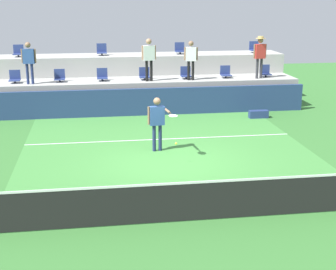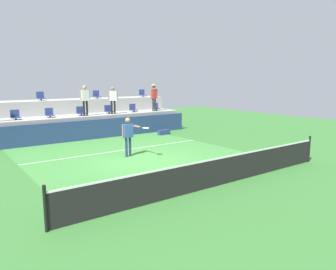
{
  "view_description": "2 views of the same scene",
  "coord_description": "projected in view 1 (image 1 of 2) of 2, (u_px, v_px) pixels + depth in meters",
  "views": [
    {
      "loc": [
        -2.19,
        -13.87,
        4.79
      ],
      "look_at": [
        -0.24,
        -0.91,
        1.09
      ],
      "focal_mm": 53.92,
      "sensor_mm": 36.0,
      "label": 1
    },
    {
      "loc": [
        -6.94,
        -10.92,
        3.3
      ],
      "look_at": [
        0.44,
        -0.81,
        1.15
      ],
      "focal_mm": 34.39,
      "sensor_mm": 36.0,
      "label": 2
    }
  ],
  "objects": [
    {
      "name": "ground_plane",
      "position": [
        172.0,
        162.0,
        14.82
      ],
      "size": [
        40.0,
        40.0,
        0.0
      ],
      "primitive_type": "plane",
      "color": "#336B2D"
    },
    {
      "name": "court_inner_paint",
      "position": [
        167.0,
        152.0,
        15.77
      ],
      "size": [
        9.0,
        10.0,
        0.01
      ],
      "primitive_type": "cube",
      "color": "#3D7F38",
      "rests_on": "ground_plane"
    },
    {
      "name": "court_service_line",
      "position": [
        161.0,
        139.0,
        17.1
      ],
      "size": [
        9.0,
        0.06,
        0.0
      ],
      "primitive_type": "cube",
      "color": "white",
      "rests_on": "ground_plane"
    },
    {
      "name": "tennis_net",
      "position": [
        200.0,
        199.0,
        10.88
      ],
      "size": [
        10.48,
        0.08,
        1.07
      ],
      "color": "black",
      "rests_on": "ground_plane"
    },
    {
      "name": "sponsor_backboard",
      "position": [
        149.0,
        102.0,
        20.38
      ],
      "size": [
        13.0,
        0.16,
        1.1
      ],
      "primitive_type": "cube",
      "color": "navy",
      "rests_on": "ground_plane"
    },
    {
      "name": "seating_tier_lower",
      "position": [
        145.0,
        94.0,
        21.6
      ],
      "size": [
        13.0,
        1.8,
        1.25
      ],
      "primitive_type": "cube",
      "color": "#9E9E99",
      "rests_on": "ground_plane"
    },
    {
      "name": "seating_tier_upper",
      "position": [
        141.0,
        77.0,
        23.19
      ],
      "size": [
        13.0,
        1.8,
        2.1
      ],
      "primitive_type": "cube",
      "color": "#9E9E99",
      "rests_on": "ground_plane"
    },
    {
      "name": "stadium_chair_lower_far_left",
      "position": [
        15.0,
        78.0,
        20.54
      ],
      "size": [
        0.44,
        0.4,
        0.52
      ],
      "color": "#2D2D33",
      "rests_on": "seating_tier_lower"
    },
    {
      "name": "stadium_chair_lower_left",
      "position": [
        60.0,
        77.0,
        20.8
      ],
      "size": [
        0.44,
        0.4,
        0.52
      ],
      "color": "#2D2D33",
      "rests_on": "seating_tier_lower"
    },
    {
      "name": "stadium_chair_lower_mid_left",
      "position": [
        102.0,
        76.0,
        21.05
      ],
      "size": [
        0.44,
        0.4,
        0.52
      ],
      "color": "#2D2D33",
      "rests_on": "seating_tier_lower"
    },
    {
      "name": "stadium_chair_lower_center",
      "position": [
        145.0,
        75.0,
        21.3
      ],
      "size": [
        0.44,
        0.4,
        0.52
      ],
      "color": "#2D2D33",
      "rests_on": "seating_tier_lower"
    },
    {
      "name": "stadium_chair_lower_mid_right",
      "position": [
        186.0,
        74.0,
        21.56
      ],
      "size": [
        0.44,
        0.4,
        0.52
      ],
      "color": "#2D2D33",
      "rests_on": "seating_tier_lower"
    },
    {
      "name": "stadium_chair_lower_right",
      "position": [
        226.0,
        73.0,
        21.81
      ],
      "size": [
        0.44,
        0.4,
        0.52
      ],
      "color": "#2D2D33",
      "rests_on": "seating_tier_lower"
    },
    {
      "name": "stadium_chair_lower_far_right",
      "position": [
        265.0,
        72.0,
        22.06
      ],
      "size": [
        0.44,
        0.4,
        0.52
      ],
      "color": "#2D2D33",
      "rests_on": "seating_tier_lower"
    },
    {
      "name": "stadium_chair_upper_far_left",
      "position": [
        18.0,
        52.0,
        22.02
      ],
      "size": [
        0.44,
        0.4,
        0.52
      ],
      "color": "#2D2D33",
      "rests_on": "seating_tier_upper"
    },
    {
      "name": "stadium_chair_upper_left",
      "position": [
        102.0,
        50.0,
        22.54
      ],
      "size": [
        0.44,
        0.4,
        0.52
      ],
      "color": "#2D2D33",
      "rests_on": "seating_tier_upper"
    },
    {
      "name": "stadium_chair_upper_right",
      "position": [
        180.0,
        49.0,
        23.04
      ],
      "size": [
        0.44,
        0.4,
        0.52
      ],
      "color": "#2D2D33",
      "rests_on": "seating_tier_upper"
    },
    {
      "name": "stadium_chair_upper_far_right",
      "position": [
        254.0,
        48.0,
        23.55
      ],
      "size": [
        0.44,
        0.4,
        0.52
      ],
      "color": "#2D2D33",
      "rests_on": "seating_tier_upper"
    },
    {
      "name": "tennis_player",
      "position": [
        158.0,
        119.0,
        15.57
      ],
      "size": [
        0.81,
        1.18,
        1.71
      ],
      "color": "navy",
      "rests_on": "ground_plane"
    },
    {
      "name": "spectator_in_grey",
      "position": [
        29.0,
        59.0,
        20.06
      ],
      "size": [
        0.59,
        0.25,
        1.67
      ],
      "color": "navy",
      "rests_on": "seating_tier_lower"
    },
    {
      "name": "spectator_in_white",
      "position": [
        149.0,
        55.0,
        20.73
      ],
      "size": [
        0.61,
        0.26,
        1.75
      ],
      "color": "black",
      "rests_on": "seating_tier_lower"
    },
    {
      "name": "spectator_leaning_on_rail",
      "position": [
        191.0,
        57.0,
        21.0
      ],
      "size": [
        0.58,
        0.25,
        1.64
      ],
      "color": "black",
      "rests_on": "seating_tier_lower"
    },
    {
      "name": "spectator_with_hat",
      "position": [
        260.0,
        52.0,
        21.39
      ],
      "size": [
        0.6,
        0.48,
        1.79
      ],
      "color": "#2D2D33",
      "rests_on": "seating_tier_lower"
    },
    {
      "name": "tennis_ball",
      "position": [
        176.0,
        144.0,
        14.47
      ],
      "size": [
        0.07,
        0.07,
        0.07
      ],
      "color": "#CCE033"
    },
    {
      "name": "equipment_bag",
      "position": [
        258.0,
        114.0,
        20.02
      ],
      "size": [
        0.76,
        0.28,
        0.3
      ],
      "primitive_type": "cube",
      "color": "navy",
      "rests_on": "ground_plane"
    }
  ]
}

